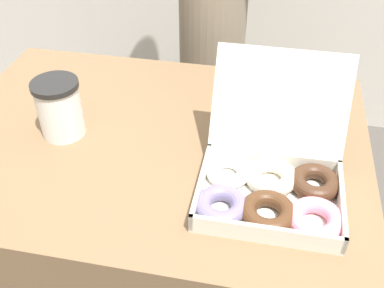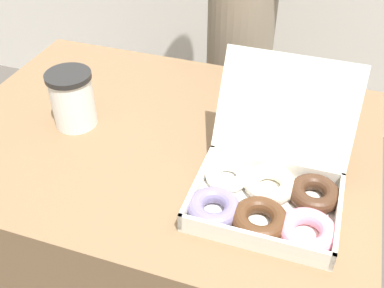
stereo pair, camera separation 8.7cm
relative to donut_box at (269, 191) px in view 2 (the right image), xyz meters
The scene contains 3 objects.
table 0.50m from the donut_box, 154.01° to the left, with size 0.98×0.71×0.72m.
donut_box is the anchor object (origin of this frame).
coffee_cup 0.50m from the donut_box, 166.69° to the left, with size 0.10×0.10×0.13m.
Camera 2 is at (0.33, -0.75, 1.35)m, focal length 42.00 mm.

